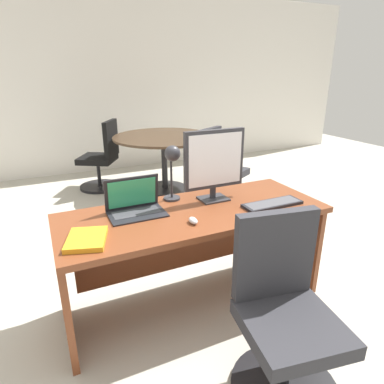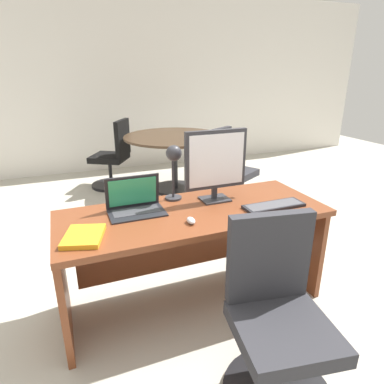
{
  "view_description": "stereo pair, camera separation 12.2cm",
  "coord_description": "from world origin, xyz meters",
  "px_view_note": "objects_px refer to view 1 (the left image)",
  "views": [
    {
      "loc": [
        -0.87,
        -1.84,
        1.6
      ],
      "look_at": [
        0.0,
        0.03,
        0.84
      ],
      "focal_mm": 31.25,
      "sensor_mm": 36.0,
      "label": 1
    },
    {
      "loc": [
        -0.76,
        -1.89,
        1.6
      ],
      "look_at": [
        0.0,
        0.03,
        0.84
      ],
      "focal_mm": 31.25,
      "sensor_mm": 36.0,
      "label": 2
    }
  ],
  "objects_px": {
    "meeting_chair_near": "(220,175)",
    "meeting_chair_far": "(102,162)",
    "mouse": "(193,221)",
    "meeting_table": "(164,149)",
    "desk": "(191,234)",
    "desk_lamp": "(172,161)",
    "book": "(87,239)",
    "laptop": "(134,202)",
    "keyboard": "(272,204)",
    "monitor": "(214,162)",
    "office_chair": "(284,325)"
  },
  "relations": [
    {
      "from": "desk",
      "to": "laptop",
      "type": "distance_m",
      "value": 0.46
    },
    {
      "from": "monitor",
      "to": "book",
      "type": "height_order",
      "value": "monitor"
    },
    {
      "from": "mouse",
      "to": "desk_lamp",
      "type": "bearing_deg",
      "value": 85.46
    },
    {
      "from": "office_chair",
      "to": "meeting_chair_far",
      "type": "xyz_separation_m",
      "value": [
        -0.22,
        3.61,
        0.0
      ]
    },
    {
      "from": "meeting_chair_near",
      "to": "meeting_table",
      "type": "bearing_deg",
      "value": 119.72
    },
    {
      "from": "office_chair",
      "to": "meeting_chair_near",
      "type": "relative_size",
      "value": 1.0
    },
    {
      "from": "desk",
      "to": "book",
      "type": "height_order",
      "value": "book"
    },
    {
      "from": "desk",
      "to": "meeting_chair_far",
      "type": "bearing_deg",
      "value": 92.06
    },
    {
      "from": "monitor",
      "to": "keyboard",
      "type": "xyz_separation_m",
      "value": [
        0.31,
        -0.27,
        -0.27
      ]
    },
    {
      "from": "keyboard",
      "to": "book",
      "type": "xyz_separation_m",
      "value": [
        -1.24,
        0.01,
        0.0
      ]
    },
    {
      "from": "desk",
      "to": "book",
      "type": "bearing_deg",
      "value": -165.57
    },
    {
      "from": "book",
      "to": "meeting_chair_far",
      "type": "bearing_deg",
      "value": 78.2
    },
    {
      "from": "desk_lamp",
      "to": "book",
      "type": "xyz_separation_m",
      "value": [
        -0.66,
        -0.37,
        -0.28
      ]
    },
    {
      "from": "keyboard",
      "to": "meeting_chair_near",
      "type": "relative_size",
      "value": 0.45
    },
    {
      "from": "keyboard",
      "to": "desk_lamp",
      "type": "distance_m",
      "value": 0.75
    },
    {
      "from": "desk",
      "to": "office_chair",
      "type": "distance_m",
      "value": 0.88
    },
    {
      "from": "desk",
      "to": "laptop",
      "type": "relative_size",
      "value": 4.94
    },
    {
      "from": "book",
      "to": "meeting_table",
      "type": "height_order",
      "value": "meeting_table"
    },
    {
      "from": "mouse",
      "to": "meeting_chair_near",
      "type": "relative_size",
      "value": 0.09
    },
    {
      "from": "meeting_table",
      "to": "meeting_chair_far",
      "type": "xyz_separation_m",
      "value": [
        -0.76,
        0.45,
        -0.19
      ]
    },
    {
      "from": "office_chair",
      "to": "meeting_chair_near",
      "type": "bearing_deg",
      "value": 67.73
    },
    {
      "from": "monitor",
      "to": "meeting_table",
      "type": "bearing_deg",
      "value": 78.58
    },
    {
      "from": "meeting_table",
      "to": "desk_lamp",
      "type": "bearing_deg",
      "value": -108.76
    },
    {
      "from": "keyboard",
      "to": "mouse",
      "type": "relative_size",
      "value": 5.18
    },
    {
      "from": "desk",
      "to": "meeting_table",
      "type": "bearing_deg",
      "value": 73.98
    },
    {
      "from": "mouse",
      "to": "meeting_chair_near",
      "type": "bearing_deg",
      "value": 55.79
    },
    {
      "from": "monitor",
      "to": "meeting_table",
      "type": "height_order",
      "value": "monitor"
    },
    {
      "from": "monitor",
      "to": "meeting_table",
      "type": "relative_size",
      "value": 0.37
    },
    {
      "from": "keyboard",
      "to": "book",
      "type": "distance_m",
      "value": 1.24
    },
    {
      "from": "laptop",
      "to": "keyboard",
      "type": "distance_m",
      "value": 0.94
    },
    {
      "from": "meeting_table",
      "to": "meeting_chair_near",
      "type": "bearing_deg",
      "value": -60.28
    },
    {
      "from": "desk_lamp",
      "to": "office_chair",
      "type": "bearing_deg",
      "value": -80.2
    },
    {
      "from": "keyboard",
      "to": "meeting_table",
      "type": "distance_m",
      "value": 2.5
    },
    {
      "from": "desk_lamp",
      "to": "meeting_chair_near",
      "type": "height_order",
      "value": "desk_lamp"
    },
    {
      "from": "desk",
      "to": "meeting_chair_near",
      "type": "bearing_deg",
      "value": 54.28
    },
    {
      "from": "monitor",
      "to": "laptop",
      "type": "bearing_deg",
      "value": 177.34
    },
    {
      "from": "book",
      "to": "meeting_chair_far",
      "type": "height_order",
      "value": "meeting_chair_far"
    },
    {
      "from": "mouse",
      "to": "office_chair",
      "type": "relative_size",
      "value": 0.09
    },
    {
      "from": "desk_lamp",
      "to": "office_chair",
      "type": "distance_m",
      "value": 1.23
    },
    {
      "from": "keyboard",
      "to": "meeting_chair_far",
      "type": "relative_size",
      "value": 0.45
    },
    {
      "from": "meeting_table",
      "to": "mouse",
      "type": "bearing_deg",
      "value": -106.58
    },
    {
      "from": "monitor",
      "to": "meeting_table",
      "type": "distance_m",
      "value": 2.3
    },
    {
      "from": "meeting_chair_far",
      "to": "meeting_table",
      "type": "bearing_deg",
      "value": -30.89
    },
    {
      "from": "desk",
      "to": "keyboard",
      "type": "relative_size",
      "value": 4.14
    },
    {
      "from": "laptop",
      "to": "desk",
      "type": "bearing_deg",
      "value": -16.03
    },
    {
      "from": "office_chair",
      "to": "meeting_chair_near",
      "type": "height_order",
      "value": "office_chair"
    },
    {
      "from": "desk_lamp",
      "to": "mouse",
      "type": "bearing_deg",
      "value": -94.54
    },
    {
      "from": "meeting_chair_near",
      "to": "meeting_chair_far",
      "type": "height_order",
      "value": "meeting_chair_far"
    },
    {
      "from": "meeting_chair_near",
      "to": "meeting_chair_far",
      "type": "xyz_separation_m",
      "value": [
        -1.2,
        1.22,
        0.01
      ]
    },
    {
      "from": "mouse",
      "to": "book",
      "type": "distance_m",
      "value": 0.62
    }
  ]
}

